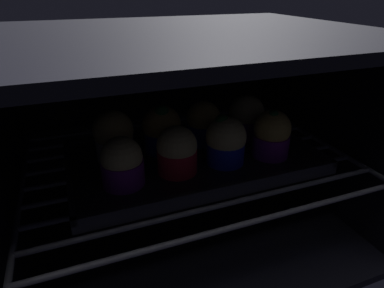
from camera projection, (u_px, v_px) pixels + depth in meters
oven_cavity at (180, 133)px, 60.53cm from camera, size 59.00×47.00×37.00cm
oven_rack at (188, 160)px, 58.46cm from camera, size 54.80×42.00×0.80cm
baking_tray at (192, 159)px, 56.49cm from camera, size 40.57×23.99×2.20cm
muffin_row0_col0 at (122, 163)px, 47.02cm from camera, size 6.17×6.17×7.40cm
muffin_row0_col1 at (177, 151)px, 50.16cm from camera, size 6.21×6.21×7.57cm
muffin_row0_col2 at (226, 141)px, 52.74cm from camera, size 6.54×6.54×8.30cm
muffin_row0_col3 at (272, 135)px, 54.94cm from camera, size 6.17×6.17×8.38cm
muffin_row1_col0 at (114, 136)px, 53.86cm from camera, size 6.60×6.60×8.38cm
muffin_row1_col1 at (162, 129)px, 56.47cm from camera, size 6.66×6.66×8.64cm
muffin_row1_col2 at (203, 124)px, 59.68cm from camera, size 6.17×6.17×7.86cm
muffin_row1_col3 at (246, 117)px, 62.03cm from camera, size 6.62×6.62×8.11cm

